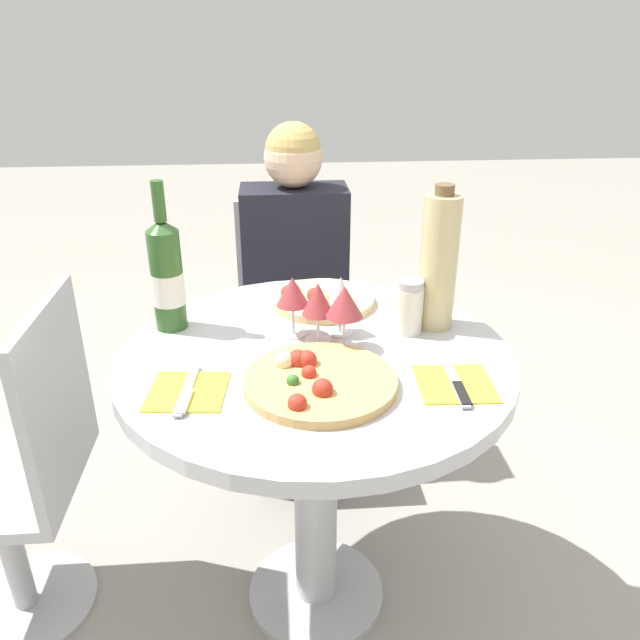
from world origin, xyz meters
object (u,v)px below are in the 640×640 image
Objects in this scene: pizza_large at (318,380)px; wine_bottle at (167,276)px; seated_diner at (297,322)px; tall_carafe at (439,262)px; chair_behind_diner at (296,332)px; chair_empty_side at (21,479)px; dining_table at (315,410)px.

wine_bottle is at bearing 137.77° from pizza_large.
seated_diner is 0.69m from wine_bottle.
chair_behind_diner is at bearing 114.98° from tall_carafe.
seated_diner reaches higher than chair_empty_side.
dining_table is 2.85× the size of pizza_large.
tall_carafe is at bearing 114.98° from chair_behind_diner.
chair_empty_side is at bearing -161.72° from wine_bottle.
seated_diner is 0.73m from tall_carafe.
chair_empty_side is (-0.70, -0.62, -0.10)m from seated_diner.
chair_behind_diner and chair_empty_side have the same top height.
seated_diner is (-0.00, -0.14, 0.10)m from chair_behind_diner.
wine_bottle is at bearing 57.19° from seated_diner.
chair_behind_diner is 0.75× the size of seated_diner.
seated_diner is at bearing -48.41° from chair_empty_side.
chair_empty_side reaches higher than dining_table.
dining_table is at bearing 91.18° from chair_behind_diner.
chair_behind_diner is 0.89m from tall_carafe.
chair_behind_diner is (-0.02, 0.78, -0.18)m from dining_table.
wine_bottle reaches higher than chair_empty_side.
tall_carafe is (0.63, -0.04, 0.03)m from wine_bottle.
tall_carafe is (0.31, -0.67, 0.50)m from chair_behind_diner.
dining_table is 0.74m from chair_empty_side.
pizza_large is 0.90× the size of tall_carafe.
seated_diner is at bearing 120.36° from tall_carafe.
wine_bottle is at bearing -71.72° from chair_empty_side.
tall_carafe is at bearing 21.39° from dining_table.
dining_table is 0.80m from chair_behind_diner.
chair_empty_side is 2.46× the size of wine_bottle.
wine_bottle is (-0.33, 0.15, 0.28)m from dining_table.
wine_bottle reaches higher than dining_table.
chair_behind_diner reaches higher than dining_table.
chair_empty_side is at bearing 177.67° from dining_table.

